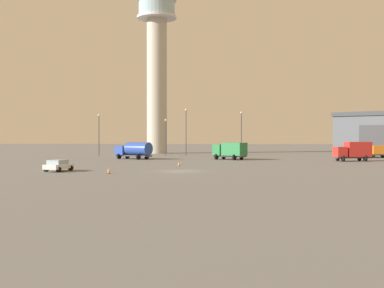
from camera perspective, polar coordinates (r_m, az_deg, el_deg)
The scene contains 13 objects.
ground_plane at distance 59.76m, azimuth -1.30°, elevation -3.08°, with size 400.00×400.00×0.00m, color #60605E.
control_tower at distance 122.27m, azimuth -3.98°, elevation 9.34°, with size 9.38×9.38×40.64m.
truck_fuel_tanker_blue at distance 91.39m, azimuth -6.49°, elevation -0.66°, with size 7.28×5.94×3.04m.
truck_flatbed_orange at distance 103.28m, azimuth 19.83°, elevation -0.80°, with size 3.87×6.70×2.35m.
truck_box_green at distance 89.04m, azimuth 4.32°, elevation -0.68°, with size 6.18×5.40×2.99m.
truck_box_red at distance 87.51m, azimuth 17.72°, elevation -0.73°, with size 6.24×3.76×3.18m.
car_white at distance 61.49m, azimuth -14.80°, elevation -2.31°, with size 2.89×4.44×1.37m.
light_post_west at distance 107.36m, azimuth -10.43°, elevation 1.44°, with size 0.44×0.44×8.71m.
light_post_east at distance 105.82m, azimuth -2.98°, elevation 1.17°, with size 0.44×0.44×7.68m.
light_post_north at distance 114.64m, azimuth 5.57°, elevation 1.66°, with size 0.44×0.44×9.63m.
light_post_centre at distance 107.84m, azimuth -0.68°, elevation 1.80°, with size 0.44×0.44×9.94m.
traffic_cone_near_left at distance 56.76m, azimuth -9.35°, elevation -2.99°, with size 0.36×0.36×0.64m.
traffic_cone_near_right at distance 69.90m, azimuth -1.49°, elevation -2.26°, with size 0.36×0.36×0.60m.
Camera 1 is at (3.56, -59.50, 4.17)m, focal length 47.42 mm.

